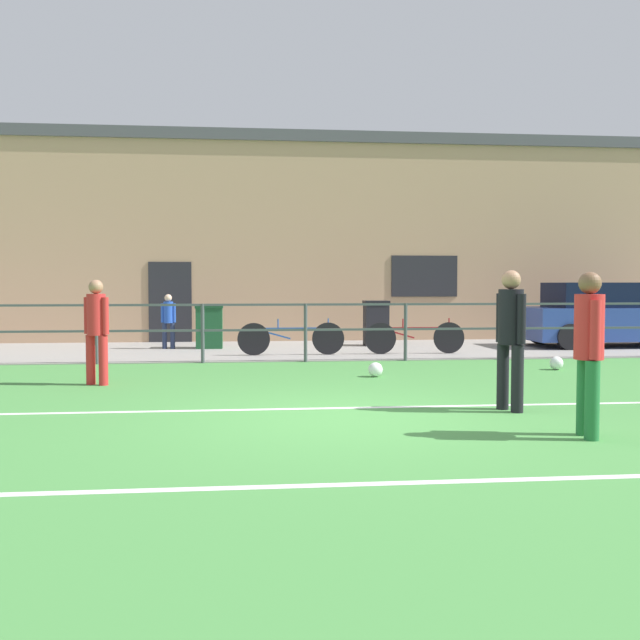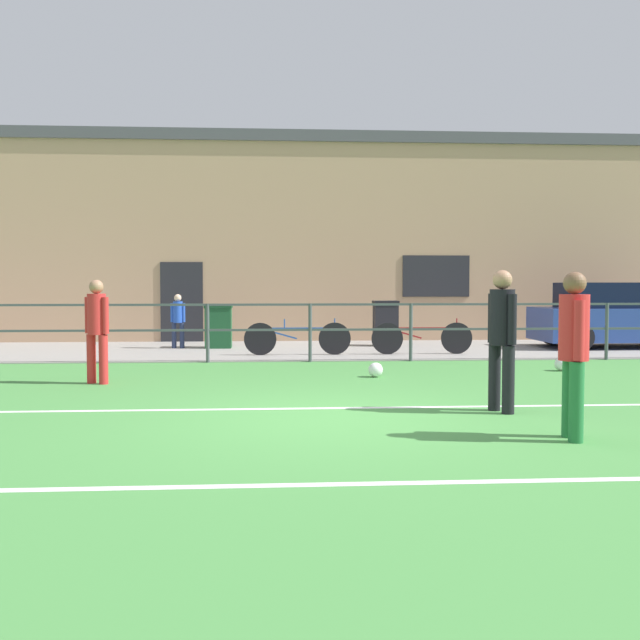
{
  "view_description": "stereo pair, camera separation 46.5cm",
  "coord_description": "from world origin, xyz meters",
  "px_view_note": "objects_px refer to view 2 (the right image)",
  "views": [
    {
      "loc": [
        -1.22,
        -8.24,
        1.54
      ],
      "look_at": [
        0.04,
        3.67,
        0.94
      ],
      "focal_mm": 40.98,
      "sensor_mm": 36.0,
      "label": 1
    },
    {
      "loc": [
        -0.75,
        -8.28,
        1.54
      ],
      "look_at": [
        0.04,
        3.67,
        0.94
      ],
      "focal_mm": 40.98,
      "sensor_mm": 36.0,
      "label": 2
    }
  ],
  "objects_px": {
    "soccer_ball_match": "(376,370)",
    "trash_bin_0": "(385,323)",
    "spectator_child": "(178,318)",
    "bicycle_parked_0": "(422,338)",
    "player_goalkeeper": "(502,332)",
    "player_striker": "(574,345)",
    "trash_bin_1": "(219,326)",
    "player_winger": "(97,325)",
    "soccer_ball_spare": "(561,364)",
    "parked_car_red": "(620,317)",
    "bicycle_parked_2": "(297,338)"
  },
  "relations": [
    {
      "from": "soccer_ball_spare",
      "to": "bicycle_parked_0",
      "type": "height_order",
      "value": "bicycle_parked_0"
    },
    {
      "from": "soccer_ball_match",
      "to": "bicycle_parked_2",
      "type": "relative_size",
      "value": 0.11
    },
    {
      "from": "trash_bin_0",
      "to": "parked_car_red",
      "type": "bearing_deg",
      "value": -7.94
    },
    {
      "from": "spectator_child",
      "to": "bicycle_parked_2",
      "type": "height_order",
      "value": "spectator_child"
    },
    {
      "from": "player_striker",
      "to": "trash_bin_1",
      "type": "relative_size",
      "value": 1.62
    },
    {
      "from": "player_striker",
      "to": "trash_bin_1",
      "type": "xyz_separation_m",
      "value": [
        -4.21,
        10.38,
        -0.4
      ]
    },
    {
      "from": "player_winger",
      "to": "trash_bin_0",
      "type": "height_order",
      "value": "player_winger"
    },
    {
      "from": "spectator_child",
      "to": "bicycle_parked_0",
      "type": "relative_size",
      "value": 0.58
    },
    {
      "from": "player_goalkeeper",
      "to": "trash_bin_1",
      "type": "xyz_separation_m",
      "value": [
        -3.99,
        8.82,
        -0.43
      ]
    },
    {
      "from": "player_winger",
      "to": "trash_bin_1",
      "type": "height_order",
      "value": "player_winger"
    },
    {
      "from": "bicycle_parked_0",
      "to": "trash_bin_1",
      "type": "relative_size",
      "value": 2.14
    },
    {
      "from": "soccer_ball_spare",
      "to": "trash_bin_0",
      "type": "distance_m",
      "value": 5.66
    },
    {
      "from": "player_striker",
      "to": "trash_bin_0",
      "type": "distance_m",
      "value": 10.69
    },
    {
      "from": "player_goalkeeper",
      "to": "soccer_ball_spare",
      "type": "height_order",
      "value": "player_goalkeeper"
    },
    {
      "from": "soccer_ball_match",
      "to": "bicycle_parked_0",
      "type": "height_order",
      "value": "bicycle_parked_0"
    },
    {
      "from": "player_winger",
      "to": "trash_bin_1",
      "type": "distance_m",
      "value": 6.15
    },
    {
      "from": "soccer_ball_spare",
      "to": "player_striker",
      "type": "bearing_deg",
      "value": -111.14
    },
    {
      "from": "bicycle_parked_0",
      "to": "trash_bin_0",
      "type": "bearing_deg",
      "value": 101.85
    },
    {
      "from": "soccer_ball_spare",
      "to": "trash_bin_0",
      "type": "bearing_deg",
      "value": 114.29
    },
    {
      "from": "player_goalkeeper",
      "to": "bicycle_parked_0",
      "type": "distance_m",
      "value": 7.01
    },
    {
      "from": "player_striker",
      "to": "parked_car_red",
      "type": "height_order",
      "value": "player_striker"
    },
    {
      "from": "player_striker",
      "to": "trash_bin_0",
      "type": "xyz_separation_m",
      "value": [
        -0.18,
        10.68,
        -0.36
      ]
    },
    {
      "from": "spectator_child",
      "to": "soccer_ball_match",
      "type": "bearing_deg",
      "value": 132.67
    },
    {
      "from": "soccer_ball_match",
      "to": "parked_car_red",
      "type": "height_order",
      "value": "parked_car_red"
    },
    {
      "from": "player_striker",
      "to": "soccer_ball_spare",
      "type": "xyz_separation_m",
      "value": [
        2.14,
        5.54,
        -0.82
      ]
    },
    {
      "from": "player_goalkeeper",
      "to": "soccer_ball_match",
      "type": "xyz_separation_m",
      "value": [
        -1.03,
        3.34,
        -0.84
      ]
    },
    {
      "from": "player_goalkeeper",
      "to": "spectator_child",
      "type": "xyz_separation_m",
      "value": [
        -4.93,
        8.74,
        -0.22
      ]
    },
    {
      "from": "soccer_ball_match",
      "to": "trash_bin_1",
      "type": "height_order",
      "value": "trash_bin_1"
    },
    {
      "from": "soccer_ball_spare",
      "to": "trash_bin_1",
      "type": "xyz_separation_m",
      "value": [
        -6.35,
        4.84,
        0.42
      ]
    },
    {
      "from": "parked_car_red",
      "to": "trash_bin_1",
      "type": "height_order",
      "value": "parked_car_red"
    },
    {
      "from": "bicycle_parked_0",
      "to": "trash_bin_0",
      "type": "xyz_separation_m",
      "value": [
        -0.45,
        2.15,
        0.2
      ]
    },
    {
      "from": "soccer_ball_spare",
      "to": "spectator_child",
      "type": "relative_size",
      "value": 0.19
    },
    {
      "from": "parked_car_red",
      "to": "bicycle_parked_2",
      "type": "height_order",
      "value": "parked_car_red"
    },
    {
      "from": "soccer_ball_match",
      "to": "trash_bin_0",
      "type": "distance_m",
      "value": 5.89
    },
    {
      "from": "soccer_ball_spare",
      "to": "bicycle_parked_2",
      "type": "height_order",
      "value": "bicycle_parked_2"
    },
    {
      "from": "trash_bin_1",
      "to": "player_winger",
      "type": "bearing_deg",
      "value": -103.38
    },
    {
      "from": "soccer_ball_match",
      "to": "player_striker",
      "type": "bearing_deg",
      "value": -75.68
    },
    {
      "from": "bicycle_parked_2",
      "to": "trash_bin_0",
      "type": "height_order",
      "value": "trash_bin_0"
    },
    {
      "from": "spectator_child",
      "to": "bicycle_parked_0",
      "type": "distance_m",
      "value": 5.72
    },
    {
      "from": "parked_car_red",
      "to": "trash_bin_0",
      "type": "height_order",
      "value": "parked_car_red"
    },
    {
      "from": "bicycle_parked_0",
      "to": "bicycle_parked_2",
      "type": "bearing_deg",
      "value": 180.0
    },
    {
      "from": "player_goalkeeper",
      "to": "bicycle_parked_0",
      "type": "xyz_separation_m",
      "value": [
        0.49,
        6.97,
        -0.59
      ]
    },
    {
      "from": "soccer_ball_match",
      "to": "trash_bin_0",
      "type": "bearing_deg",
      "value": 79.5
    },
    {
      "from": "spectator_child",
      "to": "player_winger",
      "type": "bearing_deg",
      "value": 92.15
    },
    {
      "from": "player_striker",
      "to": "player_winger",
      "type": "height_order",
      "value": "player_striker"
    },
    {
      "from": "soccer_ball_match",
      "to": "bicycle_parked_0",
      "type": "relative_size",
      "value": 0.11
    },
    {
      "from": "bicycle_parked_2",
      "to": "parked_car_red",
      "type": "bearing_deg",
      "value": 10.12
    },
    {
      "from": "soccer_ball_spare",
      "to": "spectator_child",
      "type": "xyz_separation_m",
      "value": [
        -7.29,
        4.76,
        0.62
      ]
    },
    {
      "from": "spectator_child",
      "to": "trash_bin_0",
      "type": "height_order",
      "value": "spectator_child"
    },
    {
      "from": "bicycle_parked_2",
      "to": "trash_bin_1",
      "type": "bearing_deg",
      "value": 134.16
    }
  ]
}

